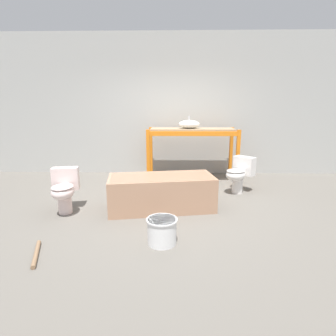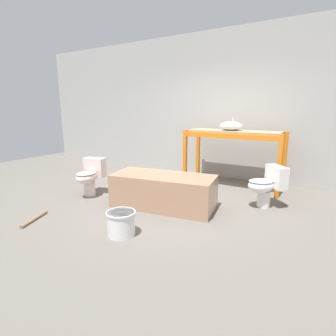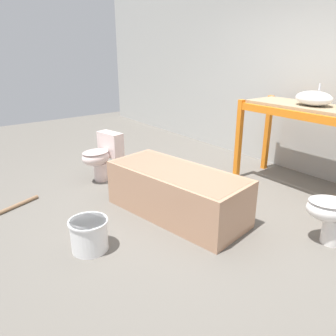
# 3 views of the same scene
# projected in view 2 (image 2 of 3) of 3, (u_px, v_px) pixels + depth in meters

# --- Properties ---
(ground_plane) EXTENTS (12.00, 12.00, 0.00)m
(ground_plane) POSITION_uv_depth(u_px,v_px,m) (169.00, 204.00, 4.36)
(ground_plane) COLOR #666059
(warehouse_wall_rear) EXTENTS (10.80, 0.08, 3.20)m
(warehouse_wall_rear) POSITION_uv_depth(u_px,v_px,m) (219.00, 106.00, 5.85)
(warehouse_wall_rear) COLOR #ADADA8
(warehouse_wall_rear) RESTS_ON ground_plane
(shelving_rack) EXTENTS (1.90, 0.72, 1.13)m
(shelving_rack) POSITION_uv_depth(u_px,v_px,m) (234.00, 140.00, 5.16)
(shelving_rack) COLOR orange
(shelving_rack) RESTS_ON ground_plane
(sink_basin) EXTENTS (0.44, 0.35, 0.25)m
(sink_basin) POSITION_uv_depth(u_px,v_px,m) (231.00, 126.00, 5.11)
(sink_basin) COLOR white
(sink_basin) RESTS_ON shelving_rack
(bathtub_main) EXTENTS (1.70, 0.93, 0.53)m
(bathtub_main) POSITION_uv_depth(u_px,v_px,m) (163.00, 189.00, 4.15)
(bathtub_main) COLOR tan
(bathtub_main) RESTS_ON ground_plane
(toilet_near) EXTENTS (0.46, 0.62, 0.66)m
(toilet_near) POSITION_uv_depth(u_px,v_px,m) (90.00, 175.00, 4.71)
(toilet_near) COLOR silver
(toilet_near) RESTS_ON ground_plane
(toilet_far) EXTENTS (0.65, 0.64, 0.66)m
(toilet_far) POSITION_uv_depth(u_px,v_px,m) (267.00, 184.00, 4.15)
(toilet_far) COLOR white
(toilet_far) RESTS_ON ground_plane
(bucket_white) EXTENTS (0.36, 0.36, 0.30)m
(bucket_white) POSITION_uv_depth(u_px,v_px,m) (121.00, 223.00, 3.25)
(bucket_white) COLOR white
(bucket_white) RESTS_ON ground_plane
(loose_pipe) EXTENTS (0.24, 0.52, 0.05)m
(loose_pipe) POSITION_uv_depth(u_px,v_px,m) (35.00, 219.00, 3.70)
(loose_pipe) COLOR #8C6B4C
(loose_pipe) RESTS_ON ground_plane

